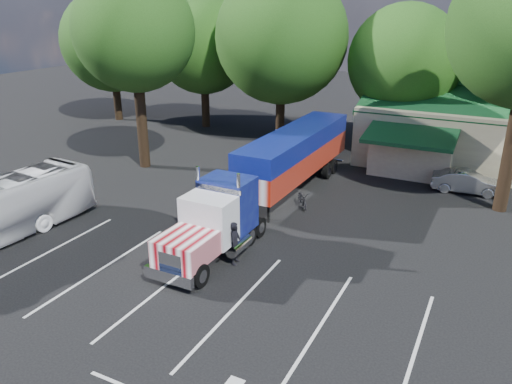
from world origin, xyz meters
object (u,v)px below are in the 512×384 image
at_px(semi_truck, 278,167).
at_px(woman, 235,243).
at_px(bicycle, 303,199).
at_px(silver_sedan, 467,182).

xyz_separation_m(semi_truck, woman, (1.15, -6.88, -1.20)).
bearing_deg(semi_truck, woman, -79.82).
distance_m(bicycle, silver_sedan, 10.08).
bearing_deg(bicycle, silver_sedan, 4.80).
xyz_separation_m(semi_truck, silver_sedan, (9.17, 6.70, -1.51)).
xyz_separation_m(bicycle, silver_sedan, (7.82, 6.36, 0.19)).
bearing_deg(bicycle, semi_truck, 159.64).
bearing_deg(bicycle, woman, -125.93).
height_order(semi_truck, woman, semi_truck).
height_order(semi_truck, bicycle, semi_truck).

